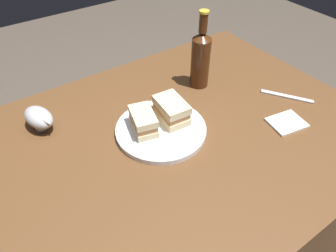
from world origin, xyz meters
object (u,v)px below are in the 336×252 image
(fork, at_px, (287,97))
(sandwich_half_right, at_px, (143,121))
(gravy_boat, at_px, (39,118))
(napkin, at_px, (287,123))
(cider_bottle, at_px, (201,58))
(sandwich_half_left, at_px, (171,110))
(plate, at_px, (161,130))

(fork, bearing_deg, sandwich_half_right, 42.15)
(gravy_boat, distance_m, napkin, 0.78)
(napkin, bearing_deg, sandwich_half_right, -28.99)
(napkin, bearing_deg, cider_bottle, -74.34)
(sandwich_half_left, distance_m, gravy_boat, 0.41)
(plate, xyz_separation_m, napkin, (-0.35, 0.20, -0.00))
(sandwich_half_left, height_order, fork, sandwich_half_left)
(gravy_boat, bearing_deg, plate, 142.77)
(napkin, bearing_deg, sandwich_half_left, -35.19)
(sandwich_half_left, bearing_deg, gravy_boat, -31.18)
(sandwich_half_right, bearing_deg, plate, 152.91)
(sandwich_half_left, height_order, cider_bottle, cider_bottle)
(gravy_boat, bearing_deg, cider_bottle, 170.74)
(plate, height_order, sandwich_half_right, sandwich_half_right)
(cider_bottle, distance_m, napkin, 0.36)
(gravy_boat, height_order, fork, gravy_boat)
(plate, height_order, fork, plate)
(cider_bottle, height_order, fork, cider_bottle)
(plate, distance_m, sandwich_half_left, 0.07)
(gravy_boat, xyz_separation_m, fork, (-0.77, 0.33, -0.04))
(cider_bottle, bearing_deg, napkin, 105.66)
(sandwich_half_right, height_order, fork, sandwich_half_right)
(napkin, distance_m, fork, 0.15)
(plate, bearing_deg, sandwich_half_left, -162.59)
(sandwich_half_left, bearing_deg, plate, 17.41)
(sandwich_half_right, height_order, cider_bottle, cider_bottle)
(gravy_boat, distance_m, cider_bottle, 0.57)
(fork, bearing_deg, cider_bottle, 6.89)
(cider_bottle, relative_size, napkin, 2.54)
(cider_bottle, xyz_separation_m, napkin, (-0.09, 0.33, -0.11))
(gravy_boat, bearing_deg, sandwich_half_left, 148.82)
(sandwich_half_left, distance_m, sandwich_half_right, 0.10)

